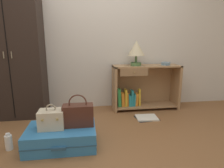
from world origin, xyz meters
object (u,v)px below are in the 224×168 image
table_lamp (136,49)px  open_book_on_floor (147,118)px  bowl (166,64)px  bottle (9,142)px  suitcase_large (62,137)px  wardrobe (14,54)px  bookshelf (142,87)px  train_case (52,119)px  handbag (78,115)px

table_lamp → open_book_on_floor: 1.08m
bowl → bottle: 2.48m
suitcase_large → open_book_on_floor: (1.17, 0.61, -0.10)m
wardrobe → bookshelf: bearing=1.8°
suitcase_large → bottle: size_ratio=4.01×
open_book_on_floor → bowl: bearing=44.5°
open_book_on_floor → wardrobe: bearing=168.3°
table_lamp → suitcase_large: size_ratio=0.54×
train_case → open_book_on_floor: bearing=25.6°
suitcase_large → bookshelf: bearing=41.0°
handbag → open_book_on_floor: bearing=30.6°
table_lamp → wardrobe: bearing=-178.9°
suitcase_large → handbag: 0.30m
suitcase_large → bottle: bearing=-179.7°
table_lamp → bottle: table_lamp is taller
table_lamp → open_book_on_floor: size_ratio=1.12×
suitcase_large → train_case: 0.23m
table_lamp → bottle: bearing=-147.6°
bottle → open_book_on_floor: (1.71, 0.61, -0.08)m
handbag → open_book_on_floor: size_ratio=1.00×
table_lamp → train_case: (-1.19, -1.04, -0.68)m
bookshelf → bowl: 0.55m
bookshelf → bowl: bowl is taller
handbag → bowl: bearing=35.4°
bookshelf → suitcase_large: bookshelf is taller
bowl → suitcase_large: 2.01m
bookshelf → handbag: bearing=-135.0°
suitcase_large → table_lamp: bearing=43.5°
bowl → handbag: (-1.41, -1.00, -0.42)m
handbag → open_book_on_floor: 1.19m
suitcase_large → open_book_on_floor: size_ratio=2.09×
train_case → handbag: size_ratio=0.76×
suitcase_large → bottle: 0.55m
bowl → bottle: size_ratio=0.81×
table_lamp → suitcase_large: table_lamp is taller
wardrobe → bottle: wardrobe is taller
table_lamp → train_case: table_lamp is taller
bowl → suitcase_large: bearing=-147.2°
bookshelf → train_case: size_ratio=4.08×
handbag → bottle: size_ratio=1.92×
handbag → train_case: bearing=-174.9°
open_book_on_floor → handbag: bearing=-149.4°
wardrobe → bookshelf: size_ratio=1.71×
bookshelf → suitcase_large: bearing=-139.0°
bowl → table_lamp: bearing=179.3°
handbag → bottle: bearing=-177.5°
suitcase_large → train_case: size_ratio=2.75×
suitcase_large → handbag: handbag is taller
bowl → suitcase_large: bowl is taller
wardrobe → bottle: bearing=-79.1°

